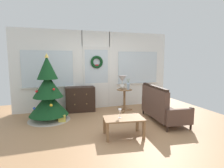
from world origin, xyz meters
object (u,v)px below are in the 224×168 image
object	(u,v)px
dresser_cabinet	(80,99)
christmas_tree	(48,95)
flower_vase	(128,86)
wine_glass	(120,111)
coffee_table	(123,120)
settee_sofa	(161,107)
table_lamp	(122,80)
side_table	(124,96)
gift_box	(62,118)

from	to	relation	value
dresser_cabinet	christmas_tree	bearing A→B (deg)	-147.38
flower_vase	wine_glass	world-z (taller)	flower_vase
coffee_table	settee_sofa	bearing A→B (deg)	25.12
wine_glass	flower_vase	bearing A→B (deg)	61.96
christmas_tree	table_lamp	xyz separation A→B (m)	(2.22, 0.25, 0.30)
dresser_cabinet	coffee_table	xyz separation A→B (m)	(0.57, -2.24, -0.04)
coffee_table	dresser_cabinet	bearing A→B (deg)	104.36
christmas_tree	coffee_table	world-z (taller)	christmas_tree
dresser_cabinet	wine_glass	bearing A→B (deg)	-77.55
settee_sofa	table_lamp	world-z (taller)	table_lamp
side_table	coffee_table	bearing A→B (deg)	-112.64
coffee_table	wine_glass	size ratio (longest dim) A/B	4.64
flower_vase	coffee_table	bearing A→B (deg)	-115.96
flower_vase	settee_sofa	bearing A→B (deg)	-70.18
christmas_tree	settee_sofa	world-z (taller)	christmas_tree
dresser_cabinet	table_lamp	bearing A→B (deg)	-15.16
side_table	coffee_table	size ratio (longest dim) A/B	0.77
side_table	flower_vase	xyz separation A→B (m)	(0.10, -0.06, 0.32)
side_table	wine_glass	xyz separation A→B (m)	(-0.85, -1.85, 0.06)
gift_box	flower_vase	bearing A→B (deg)	11.53
christmas_tree	table_lamp	distance (m)	2.26
table_lamp	gift_box	distance (m)	2.17
coffee_table	gift_box	xyz separation A→B (m)	(-1.20, 1.37, -0.26)
christmas_tree	coffee_table	xyz separation A→B (m)	(1.51, -1.64, -0.33)
table_lamp	dresser_cabinet	bearing A→B (deg)	164.84
settee_sofa	table_lamp	distance (m)	1.54
settee_sofa	table_lamp	bearing A→B (deg)	114.55
christmas_tree	coffee_table	distance (m)	2.26
dresser_cabinet	wine_glass	xyz separation A→B (m)	(0.49, -2.24, 0.16)
table_lamp	settee_sofa	bearing A→B (deg)	-65.45
dresser_cabinet	settee_sofa	size ratio (longest dim) A/B	0.56
settee_sofa	flower_vase	world-z (taller)	flower_vase
side_table	table_lamp	world-z (taller)	table_lamp
dresser_cabinet	side_table	size ratio (longest dim) A/B	1.33
settee_sofa	gift_box	distance (m)	2.63
christmas_tree	side_table	size ratio (longest dim) A/B	2.58
christmas_tree	dresser_cabinet	xyz separation A→B (m)	(0.94, 0.60, -0.29)
christmas_tree	side_table	xyz separation A→B (m)	(2.28, 0.21, -0.19)
christmas_tree	wine_glass	world-z (taller)	christmas_tree
wine_glass	christmas_tree	bearing A→B (deg)	131.14
flower_vase	side_table	bearing A→B (deg)	149.04
table_lamp	wine_glass	distance (m)	2.09
christmas_tree	settee_sofa	xyz separation A→B (m)	(2.81, -1.03, -0.30)
settee_sofa	wine_glass	distance (m)	1.52
settee_sofa	gift_box	world-z (taller)	settee_sofa
side_table	gift_box	bearing A→B (deg)	-166.25
christmas_tree	gift_box	world-z (taller)	christmas_tree
christmas_tree	wine_glass	bearing A→B (deg)	-48.86
table_lamp	side_table	bearing A→B (deg)	-33.69
christmas_tree	gift_box	bearing A→B (deg)	-40.92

